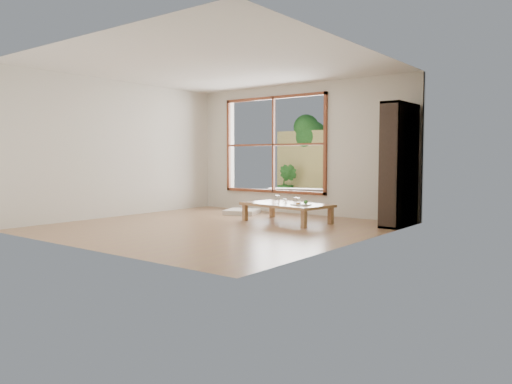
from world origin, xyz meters
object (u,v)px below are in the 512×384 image
(bookshelf, at_px, (399,165))
(food_tray, at_px, (302,204))
(garden_bench, at_px, (296,191))
(low_table, at_px, (287,206))

(bookshelf, relative_size, food_tray, 6.34)
(garden_bench, bearing_deg, low_table, -81.03)
(low_table, height_order, bookshelf, bookshelf)
(garden_bench, bearing_deg, bookshelf, -47.60)
(bookshelf, xyz_separation_m, food_tray, (-1.33, -0.88, -0.66))
(bookshelf, height_order, food_tray, bookshelf)
(food_tray, xyz_separation_m, garden_bench, (-1.70, 2.42, 0.02))
(food_tray, bearing_deg, bookshelf, 42.72)
(food_tray, distance_m, garden_bench, 2.96)
(low_table, distance_m, food_tray, 0.43)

